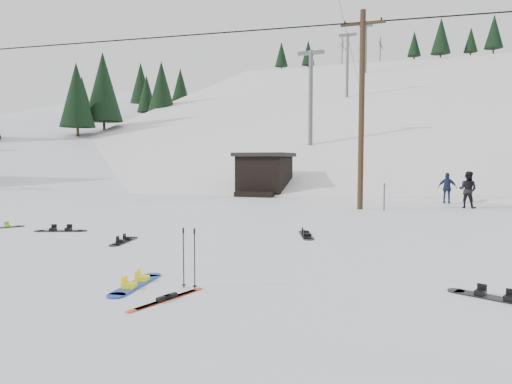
% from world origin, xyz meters
% --- Properties ---
extents(ground, '(200.00, 200.00, 0.00)m').
position_xyz_m(ground, '(0.00, 0.00, 0.00)').
color(ground, silver).
rests_on(ground, ground).
extents(ski_slope, '(60.00, 85.24, 65.97)m').
position_xyz_m(ski_slope, '(0.00, 55.00, -12.00)').
color(ski_slope, white).
rests_on(ski_slope, ground).
extents(ridge_left, '(47.54, 95.03, 58.38)m').
position_xyz_m(ridge_left, '(-36.00, 48.00, -11.00)').
color(ridge_left, silver).
rests_on(ridge_left, ground).
extents(treeline_left, '(20.00, 64.00, 10.00)m').
position_xyz_m(treeline_left, '(-34.00, 40.00, 0.00)').
color(treeline_left, black).
rests_on(treeline_left, ground).
extents(treeline_crest, '(50.00, 6.00, 10.00)m').
position_xyz_m(treeline_crest, '(0.00, 86.00, 0.00)').
color(treeline_crest, black).
rests_on(treeline_crest, ski_slope).
extents(utility_pole, '(2.00, 0.26, 9.00)m').
position_xyz_m(utility_pole, '(2.00, 14.00, 4.68)').
color(utility_pole, '#3A2819').
rests_on(utility_pole, ground).
extents(trail_sign, '(0.50, 0.09, 1.85)m').
position_xyz_m(trail_sign, '(3.10, 13.58, 1.27)').
color(trail_sign, '#595B60').
rests_on(trail_sign, ground).
extents(lift_hut, '(3.40, 4.10, 2.75)m').
position_xyz_m(lift_hut, '(-5.00, 20.94, 1.36)').
color(lift_hut, black).
rests_on(lift_hut, ground).
extents(lift_tower_near, '(2.20, 0.36, 8.00)m').
position_xyz_m(lift_tower_near, '(-4.00, 30.00, 7.86)').
color(lift_tower_near, '#595B60').
rests_on(lift_tower_near, ski_slope).
extents(lift_tower_mid, '(2.20, 0.36, 8.00)m').
position_xyz_m(lift_tower_mid, '(-4.00, 50.00, 14.36)').
color(lift_tower_mid, '#595B60').
rests_on(lift_tower_mid, ski_slope).
extents(lift_tower_far, '(2.20, 0.36, 8.00)m').
position_xyz_m(lift_tower_far, '(-4.00, 70.00, 20.86)').
color(lift_tower_far, '#595B60').
rests_on(lift_tower_far, ski_slope).
extents(hero_snowboard, '(0.48, 1.69, 0.12)m').
position_xyz_m(hero_snowboard, '(-0.27, -0.45, 0.03)').
color(hero_snowboard, '#183AA0').
rests_on(hero_snowboard, ground).
extents(hero_skis, '(0.54, 1.54, 0.08)m').
position_xyz_m(hero_skis, '(0.70, -1.03, 0.02)').
color(hero_skis, '#B63512').
rests_on(hero_skis, ground).
extents(ski_poles, '(0.30, 0.08, 1.08)m').
position_xyz_m(ski_poles, '(0.73, -0.30, 0.55)').
color(ski_poles, black).
rests_on(ski_poles, ground).
extents(board_scatter_a, '(1.59, 0.79, 0.12)m').
position_xyz_m(board_scatter_a, '(-6.19, 4.11, 0.03)').
color(board_scatter_a, black).
rests_on(board_scatter_a, ground).
extents(board_scatter_b, '(0.52, 1.47, 0.10)m').
position_xyz_m(board_scatter_b, '(-3.15, 3.19, 0.03)').
color(board_scatter_b, black).
rests_on(board_scatter_b, ground).
extents(board_scatter_c, '(0.96, 1.30, 0.11)m').
position_xyz_m(board_scatter_c, '(-8.62, 3.97, 0.03)').
color(board_scatter_c, black).
rests_on(board_scatter_c, ground).
extents(board_scatter_d, '(1.40, 0.76, 0.10)m').
position_xyz_m(board_scatter_d, '(5.72, 0.82, 0.03)').
color(board_scatter_d, black).
rests_on(board_scatter_d, ground).
extents(board_scatter_f, '(0.77, 1.59, 0.12)m').
position_xyz_m(board_scatter_f, '(1.38, 5.88, 0.03)').
color(board_scatter_f, black).
rests_on(board_scatter_f, ground).
extents(skier_dark, '(1.05, 0.96, 1.74)m').
position_xyz_m(skier_dark, '(6.73, 16.21, 0.87)').
color(skier_dark, black).
rests_on(skier_dark, ground).
extents(skier_navy, '(0.99, 0.50, 1.62)m').
position_xyz_m(skier_navy, '(5.96, 18.43, 0.81)').
color(skier_navy, '#1A2842').
rests_on(skier_navy, ground).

